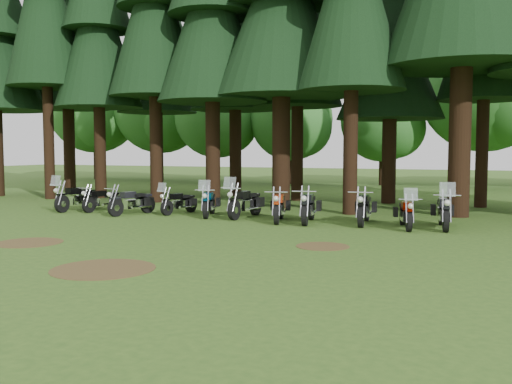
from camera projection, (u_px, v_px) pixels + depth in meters
ground at (164, 239)px, 16.08m from camera, size 120.00×120.00×0.00m
pine_front_2 at (97, 3)px, 28.14m from camera, size 4.32×4.32×16.22m
pine_back_0 at (66, 15)px, 33.13m from camera, size 5.00×5.00×17.21m
pine_back_1 at (156, 22)px, 32.11m from camera, size 4.52×4.52×16.22m
pine_back_2 at (235, 13)px, 30.29m from camera, size 4.85×4.85×16.30m
pine_back_3 at (298, 0)px, 27.41m from camera, size 4.35×4.35×16.20m
pine_back_4 at (391, 24)px, 26.11m from camera, size 4.94×4.94×13.78m
decid_0 at (96, 109)px, 47.37m from camera, size 8.00×7.78×10.00m
decid_1 at (163, 108)px, 45.49m from camera, size 7.91×7.69×9.88m
decid_2 at (220, 117)px, 42.52m from camera, size 6.72×6.53×8.40m
decid_3 at (294, 121)px, 40.68m from camera, size 6.12×5.95×7.65m
decid_4 at (386, 122)px, 39.38m from camera, size 5.93×5.76×7.41m
decid_5 at (491, 91)px, 36.10m from camera, size 8.45×8.21×10.56m
dirt_patch_0 at (29, 243)px, 15.39m from camera, size 1.80×1.80×0.01m
dirt_patch_1 at (323, 246)px, 14.82m from camera, size 1.40×1.40×0.01m
dirt_patch_2 at (103, 269)px, 12.02m from camera, size 2.20×2.20×0.01m
motorcycle_0 at (77, 199)px, 23.38m from camera, size 0.51×2.39×1.50m
motorcycle_1 at (103, 201)px, 23.23m from camera, size 0.43×2.08×0.85m
motorcycle_2 at (132, 203)px, 21.94m from camera, size 0.75×2.16×0.90m
motorcycle_3 at (179, 203)px, 22.22m from camera, size 0.65×2.03×1.28m
motorcycle_4 at (209, 204)px, 21.40m from camera, size 1.00×2.24×1.44m
motorcycle_5 at (245, 204)px, 21.00m from camera, size 0.52×2.49×1.56m
motorcycle_6 at (279, 208)px, 19.88m from camera, size 0.75×2.30×0.95m
motorcycle_7 at (308, 208)px, 19.56m from camera, size 0.57×2.43×0.99m
motorcycle_8 at (364, 209)px, 19.17m from camera, size 0.44×2.44×0.99m
motorcycle_9 at (406, 214)px, 18.13m from camera, size 0.83×2.16×1.37m
motorcycle_10 at (444, 212)px, 18.11m from camera, size 0.68×2.47×1.55m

